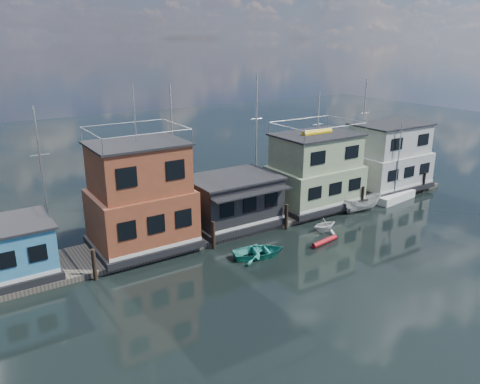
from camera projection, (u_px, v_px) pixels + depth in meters
ground at (337, 285)px, 30.37m from camera, size 160.00×160.00×0.00m
dock at (238, 224)px, 39.88m from camera, size 48.00×5.00×0.40m
houseboat_blue at (2, 252)px, 29.97m from camera, size 6.40×4.90×3.66m
houseboat_red at (140, 198)px, 34.28m from camera, size 7.40×5.90×11.86m
houseboat_dark at (233, 200)px, 38.92m from camera, size 7.40×6.10×4.06m
houseboat_green at (315, 171)px, 43.22m from camera, size 8.40×5.90×7.03m
houseboat_white at (388, 157)px, 48.39m from camera, size 8.40×5.90×6.66m
pilings at (253, 225)px, 37.19m from camera, size 42.28×0.28×2.20m
background_masts at (246, 143)px, 45.45m from camera, size 36.40×0.16×12.00m
dinghy_teal at (259, 252)px, 34.17m from camera, size 4.49×3.72×0.80m
motorboat at (362, 203)px, 43.11m from camera, size 4.11×2.14×1.51m
day_sailer at (394, 196)px, 46.11m from camera, size 5.13×2.26×7.83m
red_kayak at (325, 241)px, 36.39m from camera, size 2.68×0.79×0.39m
dinghy_white at (325, 225)px, 38.57m from camera, size 2.34×2.02×1.23m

